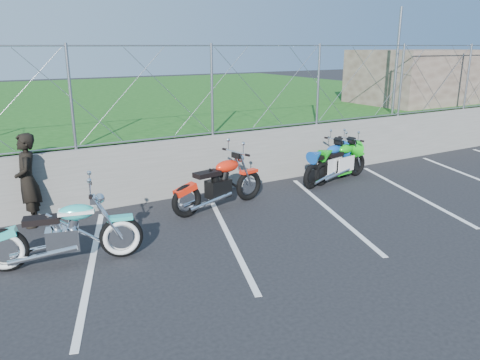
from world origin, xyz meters
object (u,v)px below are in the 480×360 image
naked_orange (220,185)px  person_standing (28,181)px  sportbike_green (341,163)px  sportbike_blue (329,165)px  cruiser_turquoise (66,235)px

naked_orange → person_standing: (-3.50, 0.91, 0.39)m
sportbike_green → sportbike_blue: size_ratio=1.01×
cruiser_turquoise → sportbike_blue: bearing=25.4°
naked_orange → sportbike_green: 3.57m
naked_orange → sportbike_blue: bearing=-4.7°
sportbike_green → person_standing: person_standing is taller
cruiser_turquoise → sportbike_green: (6.80, 1.42, -0.03)m
cruiser_turquoise → sportbike_green: bearing=24.7°
naked_orange → sportbike_green: (3.56, 0.32, -0.05)m
naked_orange → sportbike_green: naked_orange is taller
naked_orange → person_standing: size_ratio=1.30×
cruiser_turquoise → sportbike_green: 6.94m
naked_orange → sportbike_green: bearing=-5.3°
sportbike_green → sportbike_blue: bearing=169.7°
cruiser_turquoise → person_standing: bearing=110.4°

